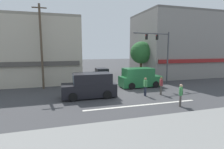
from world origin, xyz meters
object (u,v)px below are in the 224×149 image
at_px(utility_pole_near_left, 41,46).
at_px(sedan_crossing_leftbound, 102,74).
at_px(pedestrian_far_side, 161,85).
at_px(van_parked_curbside, 90,86).
at_px(pedestrian_foreground_with_bag, 181,94).
at_px(van_crossing_center, 140,78).
at_px(street_tree, 141,53).
at_px(pedestrian_mid_crossing, 145,86).
at_px(traffic_light_mast, 161,49).
at_px(utility_pole_far_right, 157,50).

bearing_deg(utility_pole_near_left, sedan_crossing_leftbound, 28.39).
height_order(sedan_crossing_leftbound, pedestrian_far_side, pedestrian_far_side).
bearing_deg(van_parked_curbside, pedestrian_foreground_with_bag, -36.21).
xyz_separation_m(sedan_crossing_leftbound, van_crossing_center, (2.93, -5.99, 0.29)).
relative_size(street_tree, pedestrian_mid_crossing, 3.17).
bearing_deg(utility_pole_near_left, pedestrian_far_side, -28.47).
relative_size(van_parked_curbside, pedestrian_far_side, 2.77).
bearing_deg(pedestrian_far_side, street_tree, 75.52).
relative_size(street_tree, pedestrian_foreground_with_bag, 3.17).
bearing_deg(street_tree, pedestrian_foreground_with_bag, -102.82).
relative_size(traffic_light_mast, van_parked_curbside, 1.34).
distance_m(van_parked_curbside, pedestrian_foreground_with_bag, 7.34).
bearing_deg(van_parked_curbside, sedan_crossing_leftbound, 70.67).
distance_m(van_crossing_center, pedestrian_mid_crossing, 3.87).
bearing_deg(pedestrian_far_side, van_parked_curbside, 171.35).
height_order(sedan_crossing_leftbound, pedestrian_foreground_with_bag, pedestrian_foreground_with_bag).
bearing_deg(pedestrian_foreground_with_bag, street_tree, 77.18).
xyz_separation_m(traffic_light_mast, van_crossing_center, (-3.21, -0.91, -3.17)).
relative_size(street_tree, pedestrian_far_side, 3.17).
bearing_deg(van_crossing_center, pedestrian_mid_crossing, -107.71).
height_order(traffic_light_mast, pedestrian_foreground_with_bag, traffic_light_mast).
relative_size(sedan_crossing_leftbound, pedestrian_mid_crossing, 2.46).
height_order(traffic_light_mast, pedestrian_far_side, traffic_light_mast).
bearing_deg(pedestrian_mid_crossing, traffic_light_mast, 46.34).
relative_size(utility_pole_near_left, pedestrian_far_side, 5.21).
xyz_separation_m(van_crossing_center, pedestrian_mid_crossing, (-1.18, -3.68, -0.06)).
bearing_deg(traffic_light_mast, van_crossing_center, -164.17).
height_order(street_tree, van_crossing_center, street_tree).
xyz_separation_m(street_tree, van_parked_curbside, (-8.77, -8.17, -2.69)).
bearing_deg(pedestrian_mid_crossing, pedestrian_far_side, -0.15).
bearing_deg(utility_pole_far_right, pedestrian_mid_crossing, -124.52).
height_order(street_tree, utility_pole_far_right, utility_pole_far_right).
height_order(sedan_crossing_leftbound, van_crossing_center, van_crossing_center).
distance_m(utility_pole_near_left, pedestrian_far_side, 12.59).
bearing_deg(utility_pole_near_left, utility_pole_far_right, 17.64).
bearing_deg(utility_pole_near_left, pedestrian_mid_crossing, -32.55).
bearing_deg(traffic_light_mast, pedestrian_foreground_with_bag, -112.32).
bearing_deg(utility_pole_near_left, van_parked_curbside, -48.64).
distance_m(utility_pole_far_right, pedestrian_foreground_with_bag, 16.10).
height_order(street_tree, utility_pole_near_left, utility_pole_near_left).
xyz_separation_m(pedestrian_foreground_with_bag, pedestrian_far_side, (0.48, 3.36, -0.00)).
bearing_deg(pedestrian_foreground_with_bag, van_parked_curbside, 143.79).
bearing_deg(utility_pole_far_right, utility_pole_near_left, -162.36).
relative_size(van_crossing_center, pedestrian_far_side, 2.77).
bearing_deg(van_parked_curbside, pedestrian_mid_crossing, -11.42).
distance_m(street_tree, sedan_crossing_leftbound, 6.47).
height_order(utility_pole_far_right, traffic_light_mast, utility_pole_far_right).
xyz_separation_m(pedestrian_foreground_with_bag, pedestrian_mid_crossing, (-1.12, 3.36, -0.00)).
xyz_separation_m(street_tree, utility_pole_near_left, (-12.98, -3.38, 0.81)).
distance_m(utility_pole_near_left, van_crossing_center, 10.97).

